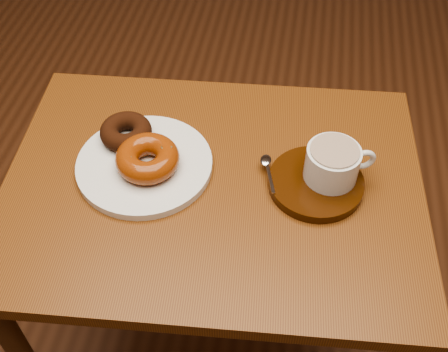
# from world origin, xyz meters

# --- Properties ---
(cafe_table) EXTENTS (0.78, 0.61, 0.70)m
(cafe_table) POSITION_xyz_m (0.20, 0.29, 0.59)
(cafe_table) COLOR brown
(cafe_table) RESTS_ON ground
(donut_plate) EXTENTS (0.32, 0.32, 0.01)m
(donut_plate) POSITION_xyz_m (0.07, 0.31, 0.71)
(donut_plate) COLOR white
(donut_plate) RESTS_ON cafe_table
(donut_cinnamon) EXTENTS (0.11, 0.11, 0.04)m
(donut_cinnamon) POSITION_xyz_m (0.02, 0.36, 0.73)
(donut_cinnamon) COLOR black
(donut_cinnamon) RESTS_ON donut_plate
(donut_caramel) EXTENTS (0.12, 0.12, 0.04)m
(donut_caramel) POSITION_xyz_m (0.08, 0.30, 0.73)
(donut_caramel) COLOR #87390E
(donut_caramel) RESTS_ON donut_plate
(saucer) EXTENTS (0.18, 0.18, 0.02)m
(saucer) POSITION_xyz_m (0.38, 0.31, 0.71)
(saucer) COLOR black
(saucer) RESTS_ON cafe_table
(coffee_cup) EXTENTS (0.12, 0.09, 0.07)m
(coffee_cup) POSITION_xyz_m (0.40, 0.33, 0.75)
(coffee_cup) COLOR white
(coffee_cup) RESTS_ON saucer
(teaspoon) EXTENTS (0.03, 0.09, 0.01)m
(teaspoon) POSITION_xyz_m (0.29, 0.33, 0.72)
(teaspoon) COLOR silver
(teaspoon) RESTS_ON saucer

